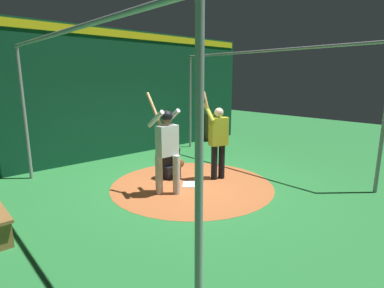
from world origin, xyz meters
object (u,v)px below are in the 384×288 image
batter (167,144)px  bat_rack (208,128)px  visitor (218,138)px  home_plate (192,184)px  catcher (170,162)px

batter → bat_rack: bearing=126.4°
visitor → batter: bearing=-72.7°
home_plate → batter: batter is taller
home_plate → visitor: (0.08, 0.75, 0.98)m
batter → catcher: (-0.80, 0.71, -0.68)m
batter → catcher: 1.26m
catcher → batter: bearing=-41.6°
catcher → bat_rack: size_ratio=0.92×
bat_rack → visitor: bearing=-42.1°
visitor → catcher: bearing=-118.1°
catcher → bat_rack: bearing=123.7°
home_plate → bat_rack: bearing=130.9°
home_plate → batter: bearing=-85.7°
visitor → bat_rack: visitor is taller
visitor → bat_rack: bearing=156.2°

